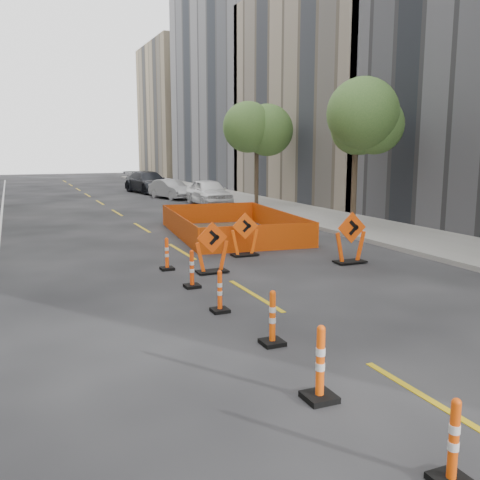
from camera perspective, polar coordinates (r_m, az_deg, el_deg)
name	(u,v)px	position (r m, az deg, el deg)	size (l,w,h in m)	color
ground_plane	(351,353)	(9.64, 11.77, -11.73)	(140.00, 140.00, 0.00)	black
sidewalk_right	(364,226)	(24.23, 13.08, 1.41)	(4.00, 90.00, 0.15)	gray
bld_right_c	(361,96)	(38.39, 12.75, 14.80)	(12.00, 16.00, 14.00)	gray
bld_right_d	(258,78)	(52.85, 1.97, 16.87)	(12.00, 18.00, 20.00)	gray
bld_right_e	(197,112)	(69.70, -4.65, 13.48)	(12.00, 14.00, 16.00)	tan
tree_r_b	(356,123)	(23.65, 12.30, 12.06)	(2.80, 2.80, 5.95)	#382B1E
tree_r_c	(257,130)	(32.34, 1.80, 11.62)	(2.80, 2.80, 5.95)	#382B1E
channelizer_1	(454,442)	(6.35, 21.83, -19.34)	(0.38, 0.38, 0.97)	#E04709
channelizer_2	(320,363)	(7.71, 8.56, -12.84)	(0.44, 0.44, 1.10)	#F9510A
channelizer_3	(272,318)	(9.68, 3.48, -8.27)	(0.40, 0.40, 1.01)	#F3520A
channelizer_4	(220,291)	(11.55, -2.17, -5.47)	(0.37, 0.37, 0.93)	#FF4B0A
channelizer_5	(192,269)	(13.58, -5.15, -3.08)	(0.38, 0.38, 0.97)	#E93F09
channelizer_6	(167,254)	(15.63, -7.81, -1.47)	(0.38, 0.38, 0.95)	#FF4A0A
chevron_sign_left	(212,248)	(15.07, -3.01, -0.81)	(0.98, 0.59, 1.47)	#E94709
chevron_sign_center	(245,234)	(17.45, 0.51, 0.60)	(0.95, 0.57, 1.43)	#F8520A
chevron_sign_right	(351,238)	(16.66, 11.72, 0.24)	(1.06, 0.64, 1.59)	#DD4409
safety_fence	(231,224)	(21.73, -1.00, 1.75)	(4.32, 7.35, 0.92)	#FF4F0D
parked_car_near	(209,192)	(33.22, -3.35, 5.13)	(1.90, 4.72, 1.61)	white
parked_car_mid	(171,189)	(37.64, -7.40, 5.40)	(1.41, 4.04, 1.33)	#9D9EA2
parked_car_far	(148,182)	(42.87, -9.75, 6.10)	(2.34, 5.75, 1.67)	black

